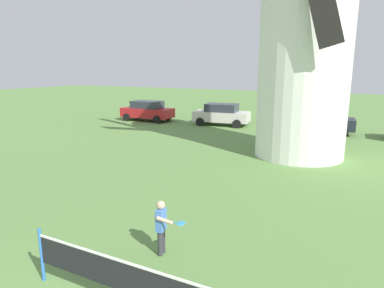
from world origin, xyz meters
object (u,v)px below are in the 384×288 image
Objects in this scene: parked_car_cream at (222,114)px; parked_car_red at (147,110)px; tennis_net at (136,281)px; parked_car_black at (317,120)px; player_far at (162,225)px; windmill at (307,11)px.

parked_car_red is at bearing -173.75° from parked_car_cream.
tennis_net is 20.15m from parked_car_cream.
player_far is at bearing -92.75° from parked_car_black.
parked_car_red is 6.07m from parked_car_cream.
player_far is 17.17m from parked_car_black.
parked_car_black is at bearing 90.94° from windmill.
windmill reaches higher than tennis_net.
tennis_net is 1.11× the size of parked_car_red.
tennis_net is at bearing -69.78° from player_far.
player_far is at bearing -71.38° from parked_car_cream.
windmill is 15.19m from parked_car_red.
parked_car_cream is (-6.49, 19.07, 0.13)m from tennis_net.
tennis_net is (-0.23, -12.45, -5.84)m from windmill.
tennis_net is 1.10× the size of parked_car_cream.
parked_car_cream is at bearing 108.79° from tennis_net.
player_far is at bearing -54.37° from parked_car_red.
parked_car_cream is (-5.78, 17.15, 0.09)m from player_far.
parked_car_red is 12.66m from parked_car_black.
player_far is 0.31× the size of parked_car_red.
tennis_net is 22.27m from parked_car_red.
parked_car_red is (-12.75, 5.96, -5.72)m from windmill.
parked_car_black is at bearing 0.04° from parked_car_cream.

